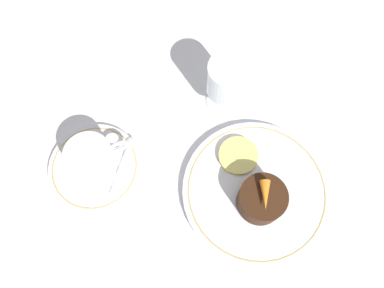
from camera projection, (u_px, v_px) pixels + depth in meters
ground_plane at (250, 182)px, 0.63m from camera, size 3.00×3.00×0.00m
dinner_plate at (257, 191)px, 0.62m from camera, size 0.24×0.24×0.01m
saucer at (95, 168)px, 0.64m from camera, size 0.16×0.16×0.01m
coffee_cup at (91, 159)px, 0.61m from camera, size 0.10×0.08×0.05m
spoon at (124, 158)px, 0.64m from camera, size 0.08×0.09×0.00m
wine_glass at (227, 80)px, 0.62m from camera, size 0.07×0.07×0.11m
fork at (157, 218)px, 0.61m from camera, size 0.03×0.20×0.01m
dessert_cake at (262, 199)px, 0.58m from camera, size 0.08×0.08×0.05m
carrot_garnish at (265, 195)px, 0.55m from camera, size 0.04×0.05×0.02m
pineapple_slice at (239, 155)px, 0.63m from camera, size 0.07×0.07×0.01m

